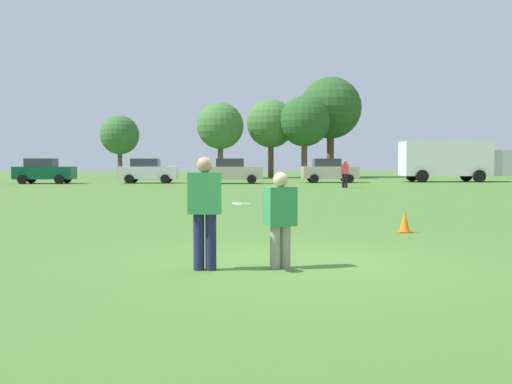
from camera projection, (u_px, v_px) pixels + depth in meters
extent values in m
plane|color=#47702D|center=(290.00, 262.00, 9.84)|extent=(184.19, 184.19, 0.00)
cylinder|color=#1E234C|center=(199.00, 242.00, 9.13)|extent=(0.16, 0.16, 0.83)
cylinder|color=#1E234C|center=(211.00, 242.00, 9.12)|extent=(0.16, 0.16, 0.83)
cube|color=#338C4C|center=(205.00, 193.00, 9.09)|extent=(0.50, 0.33, 0.61)
sphere|color=tan|center=(205.00, 165.00, 9.07)|extent=(0.23, 0.23, 0.23)
cylinder|color=gray|center=(285.00, 247.00, 9.36)|extent=(0.16, 0.16, 0.64)
cylinder|color=gray|center=(275.00, 247.00, 9.29)|extent=(0.16, 0.16, 0.64)
cube|color=#338C4C|center=(280.00, 206.00, 9.29)|extent=(0.51, 0.40, 0.59)
sphere|color=#D8AD8C|center=(280.00, 180.00, 9.27)|extent=(0.22, 0.22, 0.22)
cylinder|color=white|center=(241.00, 204.00, 8.89)|extent=(0.27, 0.27, 0.06)
cube|color=#D8590C|center=(404.00, 232.00, 13.97)|extent=(0.32, 0.32, 0.03)
cone|color=orange|center=(405.00, 221.00, 13.96)|extent=(0.24, 0.24, 0.45)
cube|color=#0C4C2D|center=(45.00, 173.00, 44.83)|extent=(4.27, 1.96, 0.90)
cube|color=#2D333D|center=(41.00, 163.00, 44.78)|extent=(2.06, 1.71, 0.64)
cylinder|color=black|center=(67.00, 179.00, 45.88)|extent=(0.67, 0.24, 0.66)
cylinder|color=black|center=(59.00, 179.00, 43.89)|extent=(0.67, 0.24, 0.66)
cylinder|color=black|center=(31.00, 179.00, 45.81)|extent=(0.67, 0.24, 0.66)
cylinder|color=black|center=(22.00, 179.00, 43.82)|extent=(0.67, 0.24, 0.66)
cube|color=silver|center=(149.00, 173.00, 45.89)|extent=(4.27, 1.96, 0.90)
cube|color=#2D333D|center=(145.00, 163.00, 45.84)|extent=(2.06, 1.71, 0.64)
cylinder|color=black|center=(168.00, 178.00, 46.94)|extent=(0.67, 0.24, 0.66)
cylinder|color=black|center=(165.00, 179.00, 44.95)|extent=(0.67, 0.24, 0.66)
cylinder|color=black|center=(134.00, 178.00, 46.87)|extent=(0.67, 0.24, 0.66)
cylinder|color=black|center=(129.00, 179.00, 44.87)|extent=(0.67, 0.24, 0.66)
cube|color=#B7AD99|center=(233.00, 173.00, 45.04)|extent=(4.27, 1.96, 0.90)
cube|color=#2D333D|center=(230.00, 163.00, 44.99)|extent=(2.06, 1.71, 0.64)
cylinder|color=black|center=(251.00, 179.00, 46.09)|extent=(0.67, 0.24, 0.66)
cylinder|color=black|center=(252.00, 179.00, 44.10)|extent=(0.67, 0.24, 0.66)
cylinder|color=black|center=(216.00, 179.00, 46.02)|extent=(0.67, 0.24, 0.66)
cylinder|color=black|center=(215.00, 179.00, 44.02)|extent=(0.67, 0.24, 0.66)
cube|color=#B7AD99|center=(330.00, 172.00, 46.92)|extent=(4.27, 1.96, 0.90)
cube|color=#2D333D|center=(327.00, 163.00, 46.88)|extent=(2.06, 1.71, 0.64)
cylinder|color=black|center=(345.00, 178.00, 47.98)|extent=(0.67, 0.24, 0.66)
cylinder|color=black|center=(349.00, 179.00, 45.98)|extent=(0.67, 0.24, 0.66)
cylinder|color=black|center=(311.00, 178.00, 47.90)|extent=(0.67, 0.24, 0.66)
cylinder|color=black|center=(314.00, 179.00, 45.91)|extent=(0.67, 0.24, 0.66)
cube|color=white|center=(445.00, 159.00, 48.63)|extent=(6.89, 2.76, 2.70)
cube|color=#B2B2B7|center=(498.00, 163.00, 48.76)|extent=(1.89, 2.37, 2.00)
cylinder|color=black|center=(466.00, 175.00, 50.13)|extent=(0.97, 0.32, 0.96)
cylinder|color=black|center=(479.00, 176.00, 47.39)|extent=(0.97, 0.32, 0.96)
cylinder|color=black|center=(412.00, 175.00, 50.00)|extent=(0.97, 0.32, 0.96)
cylinder|color=black|center=(422.00, 176.00, 47.26)|extent=(0.97, 0.32, 0.96)
cylinder|color=black|center=(343.00, 181.00, 37.79)|extent=(0.16, 0.16, 0.85)
cylinder|color=black|center=(346.00, 181.00, 37.76)|extent=(0.16, 0.16, 0.85)
cube|color=red|center=(345.00, 169.00, 37.74)|extent=(0.51, 0.37, 0.60)
sphere|color=#8C664C|center=(345.00, 162.00, 37.72)|extent=(0.23, 0.23, 0.23)
cylinder|color=brown|center=(120.00, 165.00, 57.31)|extent=(0.42, 0.42, 2.52)
sphere|color=#33662D|center=(120.00, 135.00, 57.18)|extent=(3.61, 3.61, 3.61)
cylinder|color=brown|center=(220.00, 162.00, 58.88)|extent=(0.52, 0.52, 3.10)
sphere|color=#3D7033|center=(220.00, 126.00, 58.71)|extent=(4.43, 4.43, 4.43)
cylinder|color=brown|center=(271.00, 161.00, 60.99)|extent=(0.55, 0.55, 3.32)
sphere|color=#3D7033|center=(271.00, 124.00, 60.81)|extent=(4.74, 4.74, 4.74)
cylinder|color=brown|center=(304.00, 160.00, 59.42)|extent=(0.57, 0.57, 3.40)
sphere|color=#285623|center=(304.00, 121.00, 59.24)|extent=(4.86, 4.86, 4.86)
cylinder|color=brown|center=(330.00, 156.00, 63.00)|extent=(0.73, 0.73, 4.38)
sphere|color=#285623|center=(331.00, 108.00, 62.76)|extent=(6.26, 6.26, 6.26)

